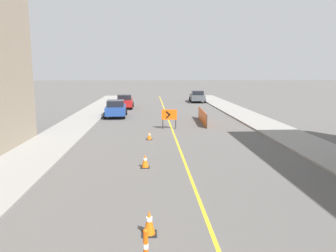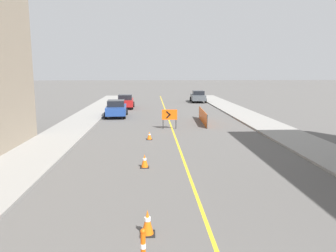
{
  "view_description": "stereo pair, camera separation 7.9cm",
  "coord_description": "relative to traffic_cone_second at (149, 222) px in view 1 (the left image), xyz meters",
  "views": [
    {
      "loc": [
        -1.64,
        3.53,
        4.34
      ],
      "look_at": [
        -0.55,
        23.11,
        1.0
      ],
      "focal_mm": 35.0,
      "sensor_mm": 36.0,
      "label": 1
    },
    {
      "loc": [
        -1.56,
        3.52,
        4.34
      ],
      "look_at": [
        -0.55,
        23.11,
        1.0
      ],
      "focal_mm": 35.0,
      "sensor_mm": 36.0,
      "label": 2
    }
  ],
  "objects": [
    {
      "name": "lane_stripe",
      "position": [
        1.69,
        17.98,
        -0.34
      ],
      "size": [
        0.12,
        59.37,
        0.01
      ],
      "color": "gold",
      "rests_on": "ground_plane"
    },
    {
      "name": "sidewalk_left",
      "position": [
        -5.88,
        17.98,
        -0.28
      ],
      "size": [
        3.08,
        59.37,
        0.12
      ],
      "color": "gray",
      "rests_on": "ground_plane"
    },
    {
      "name": "sidewalk_right",
      "position": [
        9.26,
        17.98,
        -0.28
      ],
      "size": [
        3.08,
        59.37,
        0.12
      ],
      "color": "gray",
      "rests_on": "ground_plane"
    },
    {
      "name": "traffic_cone_second",
      "position": [
        0.0,
        0.0,
        0.0
      ],
      "size": [
        0.4,
        0.4,
        0.69
      ],
      "color": "black",
      "rests_on": "ground_plane"
    },
    {
      "name": "traffic_cone_third",
      "position": [
        -0.19,
        6.14,
        -0.04
      ],
      "size": [
        0.4,
        0.4,
        0.61
      ],
      "color": "black",
      "rests_on": "ground_plane"
    },
    {
      "name": "traffic_cone_fourth",
      "position": [
        -0.01,
        12.19,
        -0.08
      ],
      "size": [
        0.37,
        0.37,
        0.53
      ],
      "color": "black",
      "rests_on": "ground_plane"
    },
    {
      "name": "arrow_barricade_primary",
      "position": [
        1.49,
        15.96,
        0.69
      ],
      "size": [
        1.14,
        0.11,
        1.46
      ],
      "rotation": [
        0.0,
        0.0,
        -0.03
      ],
      "color": "#EF560C",
      "rests_on": "ground_plane"
    },
    {
      "name": "safety_mesh_fence",
      "position": [
        4.44,
        18.78,
        0.19
      ],
      "size": [
        0.3,
        5.84,
        1.07
      ],
      "rotation": [
        0.0,
        0.0,
        1.53
      ],
      "color": "#EF560C",
      "rests_on": "ground_plane"
    },
    {
      "name": "parked_car_curb_near",
      "position": [
        -3.15,
        22.67,
        0.46
      ],
      "size": [
        2.04,
        4.39,
        1.59
      ],
      "rotation": [
        0.0,
        0.0,
        0.06
      ],
      "color": "navy",
      "rests_on": "ground_plane"
    },
    {
      "name": "parked_car_curb_mid",
      "position": [
        -2.85,
        29.83,
        0.46
      ],
      "size": [
        1.98,
        4.37,
        1.59
      ],
      "rotation": [
        0.0,
        0.0,
        0.04
      ],
      "color": "maroon",
      "rests_on": "ground_plane"
    },
    {
      "name": "parked_car_curb_far",
      "position": [
        6.61,
        36.77,
        0.46
      ],
      "size": [
        2.0,
        4.38,
        1.59
      ],
      "rotation": [
        0.0,
        0.0,
        -0.05
      ],
      "color": "#474C51",
      "rests_on": "ground_plane"
    }
  ]
}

